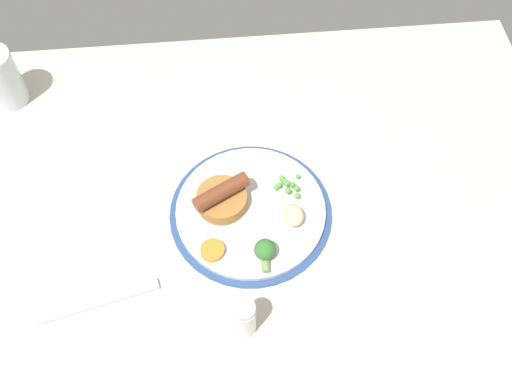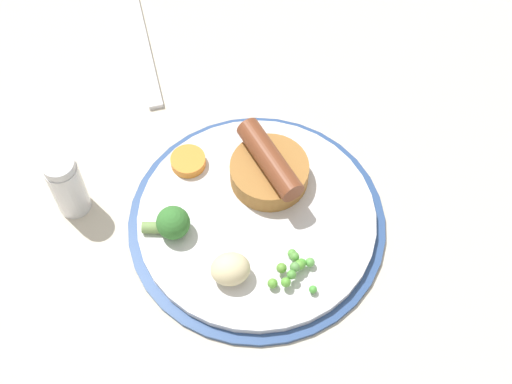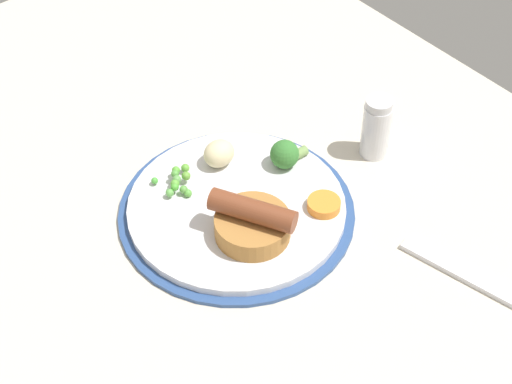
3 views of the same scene
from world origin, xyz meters
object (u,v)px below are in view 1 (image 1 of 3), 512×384
sausage_pudding (222,198)px  potato_chunk_0 (293,215)px  pea_pile (288,185)px  broccoli_floret_near (265,251)px  fork (98,302)px  carrot_slice_1 (213,250)px  salt_shaker (244,318)px  dinner_plate (251,214)px  drinking_glass (1,78)px

sausage_pudding → potato_chunk_0: 11.51cm
pea_pile → broccoli_floret_near: broccoli_floret_near is taller
broccoli_floret_near → potato_chunk_0: (-4.95, -5.65, -0.08)cm
potato_chunk_0 → fork: (29.89, 10.26, -2.60)cm
carrot_slice_1 → salt_shaker: salt_shaker is taller
sausage_pudding → dinner_plate: bearing=-50.2°
pea_pile → drinking_glass: (47.62, -24.77, 3.03)cm
dinner_plate → carrot_slice_1: carrot_slice_1 is taller
dinner_plate → drinking_glass: 50.44cm
fork → carrot_slice_1: bearing=-173.9°
broccoli_floret_near → potato_chunk_0: bearing=-38.9°
drinking_glass → salt_shaker: (-38.88, 46.60, -1.48)cm
dinner_plate → salt_shaker: 18.62cm
dinner_plate → pea_pile: 7.47cm
dinner_plate → broccoli_floret_near: bearing=100.4°
pea_pile → salt_shaker: size_ratio=0.59×
potato_chunk_0 → carrot_slice_1: (12.77, 4.36, -0.97)cm
sausage_pudding → drinking_glass: size_ratio=0.86×
broccoli_floret_near → carrot_slice_1: broccoli_floret_near is taller
salt_shaker → carrot_slice_1: bearing=-71.4°
potato_chunk_0 → pea_pile: bearing=-88.7°
pea_pile → dinner_plate: bearing=30.5°
carrot_slice_1 → drinking_glass: size_ratio=0.34×
carrot_slice_1 → drinking_glass: bearing=-45.0°
drinking_glass → fork: bearing=113.6°
pea_pile → broccoli_floret_near: bearing=67.3°
broccoli_floret_near → drinking_glass: drinking_glass is taller
salt_shaker → fork: bearing=-15.2°
carrot_slice_1 → dinner_plate: bearing=-134.3°
carrot_slice_1 → sausage_pudding: bearing=-103.3°
dinner_plate → potato_chunk_0: bearing=161.1°
broccoli_floret_near → pea_pile: bearing=-20.4°
dinner_plate → broccoli_floret_near: size_ratio=5.39×
pea_pile → drinking_glass: size_ratio=0.43×
sausage_pudding → fork: sausage_pudding is taller
broccoli_floret_near → carrot_slice_1: (7.82, -1.29, -1.05)cm
broccoli_floret_near → drinking_glass: (42.80, -36.29, 2.39)cm
dinner_plate → pea_pile: bearing=-149.5°
sausage_pudding → fork: (19.09, 14.22, -2.94)cm
potato_chunk_0 → drinking_glass: drinking_glass is taller
pea_pile → salt_shaker: bearing=68.2°
broccoli_floret_near → salt_shaker: size_ratio=0.61×
fork → dinner_plate: bearing=-165.0°
potato_chunk_0 → drinking_glass: bearing=-32.7°
pea_pile → potato_chunk_0: size_ratio=1.24×
potato_chunk_0 → carrot_slice_1: size_ratio=1.03×
sausage_pudding → fork: 23.99cm
broccoli_floret_near → drinking_glass: bearing=52.0°
potato_chunk_0 → carrot_slice_1: bearing=18.9°
pea_pile → potato_chunk_0: (-0.13, 5.87, 0.56)cm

